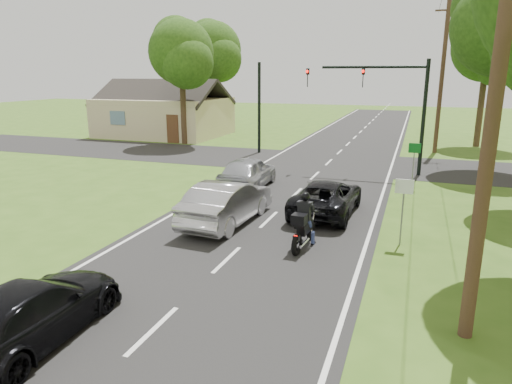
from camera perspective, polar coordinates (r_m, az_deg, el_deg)
ground at (r=13.45m, az=-3.67°, el=-8.48°), size 140.00×140.00×0.00m
road at (r=22.54m, az=6.28°, el=1.00°), size 8.00×100.00×0.01m
cross_road at (r=28.30m, az=9.08°, el=3.68°), size 60.00×7.00×0.01m
motorcycle_rider at (r=14.18m, az=5.99°, el=-4.24°), size 0.60×2.09×1.80m
dark_suv at (r=17.78m, az=8.84°, el=-0.59°), size 2.28×4.75×1.31m
silver_sedan at (r=16.41m, az=-3.62°, el=-1.26°), size 1.93×4.83×1.56m
silver_suv at (r=21.43m, az=-1.05°, el=2.49°), size 1.90×4.53×1.53m
dark_car_behind at (r=10.46m, az=-26.29°, el=-13.23°), size 1.94×4.43×1.27m
traffic_signal at (r=25.44m, az=16.17°, el=11.48°), size 6.38×0.44×6.00m
signal_pole_far at (r=31.14m, az=0.40°, el=10.41°), size 0.20×0.20×6.00m
utility_pole_near at (r=9.46m, az=27.91°, el=11.87°), size 1.60×0.28×10.00m
utility_pole_far at (r=33.40m, az=22.22°, el=13.22°), size 1.60×0.28×10.00m
sign_white at (r=14.81m, az=17.98°, el=-0.47°), size 0.55×0.07×2.12m
sign_green at (r=22.65m, az=19.17°, el=4.46°), size 0.55×0.07×2.12m
tree_row_d at (r=28.52m, az=29.20°, el=17.18°), size 5.76×5.58×10.45m
tree_row_e at (r=37.46m, az=27.44°, el=15.41°), size 5.28×5.12×9.61m
tree_left_near at (r=35.34m, az=-9.09°, el=16.46°), size 5.12×4.96×9.22m
tree_left_far at (r=45.18m, az=-5.18°, el=16.89°), size 5.76×5.58×10.14m
house at (r=41.23m, az=-11.32°, el=9.43°), size 10.20×8.00×4.84m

